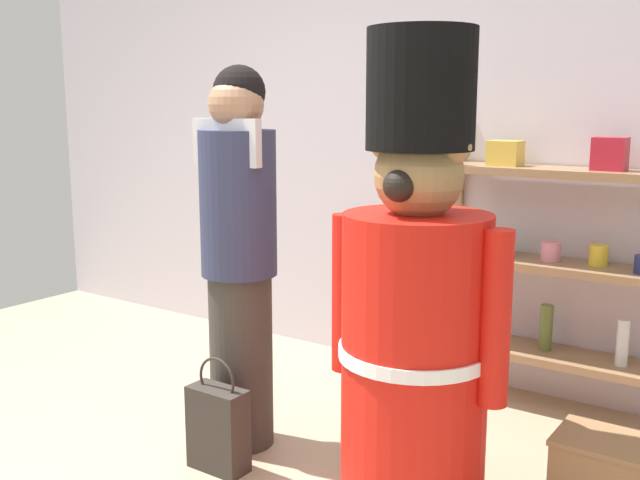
{
  "coord_description": "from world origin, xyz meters",
  "views": [
    {
      "loc": [
        1.88,
        -1.63,
        1.54
      ],
      "look_at": [
        0.23,
        0.77,
        1.0
      ],
      "focal_mm": 41.36,
      "sensor_mm": 36.0,
      "label": 1
    }
  ],
  "objects_px": {
    "merchandise_shelf": "(550,257)",
    "teddy_bear_guard": "(416,312)",
    "person_shopper": "(239,250)",
    "shopping_bag": "(218,427)"
  },
  "relations": [
    {
      "from": "merchandise_shelf",
      "to": "teddy_bear_guard",
      "type": "bearing_deg",
      "value": -95.21
    },
    {
      "from": "merchandise_shelf",
      "to": "person_shopper",
      "type": "distance_m",
      "value": 1.56
    },
    {
      "from": "person_shopper",
      "to": "shopping_bag",
      "type": "distance_m",
      "value": 0.76
    },
    {
      "from": "merchandise_shelf",
      "to": "teddy_bear_guard",
      "type": "relative_size",
      "value": 0.86
    },
    {
      "from": "teddy_bear_guard",
      "to": "person_shopper",
      "type": "height_order",
      "value": "teddy_bear_guard"
    },
    {
      "from": "merchandise_shelf",
      "to": "person_shopper",
      "type": "height_order",
      "value": "person_shopper"
    },
    {
      "from": "teddy_bear_guard",
      "to": "person_shopper",
      "type": "distance_m",
      "value": 0.9
    },
    {
      "from": "shopping_bag",
      "to": "merchandise_shelf",
      "type": "bearing_deg",
      "value": 57.62
    },
    {
      "from": "merchandise_shelf",
      "to": "person_shopper",
      "type": "relative_size",
      "value": 0.91
    },
    {
      "from": "person_shopper",
      "to": "teddy_bear_guard",
      "type": "bearing_deg",
      "value": -2.16
    }
  ]
}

